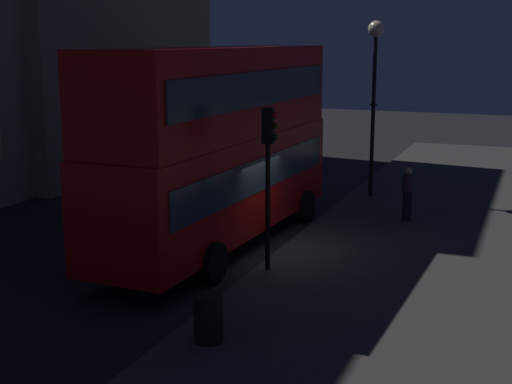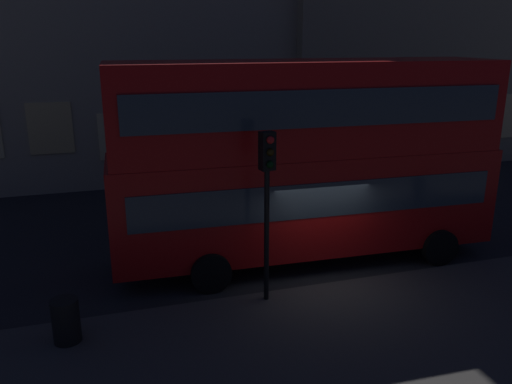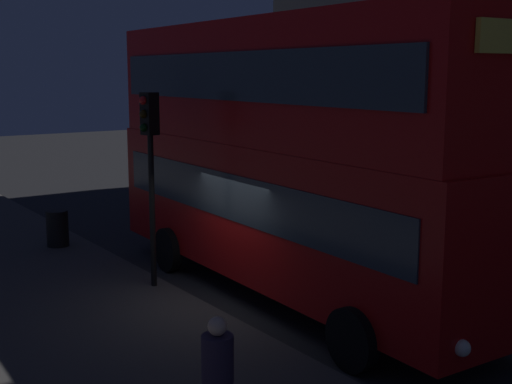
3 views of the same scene
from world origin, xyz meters
TOP-DOWN VIEW (x-y plane):
  - ground_plane at (0.00, 0.00)m, footprint 80.00×80.00m
  - sidewalk_slab at (0.00, -4.15)m, footprint 44.00×7.44m
  - double_decker_bus at (0.05, 1.33)m, footprint 10.62×3.06m
  - traffic_light_near_kerb at (-1.74, -0.79)m, footprint 0.36×0.38m
  - litter_bin at (-6.18, -1.27)m, footprint 0.56×0.56m

SIDE VIEW (x-z plane):
  - ground_plane at x=0.00m, z-range 0.00..0.00m
  - sidewalk_slab at x=0.00m, z-range 0.00..0.12m
  - litter_bin at x=-6.18m, z-range 0.12..1.04m
  - traffic_light_near_kerb at x=-1.74m, z-range 1.00..5.01m
  - double_decker_bus at x=0.05m, z-range 0.29..5.81m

